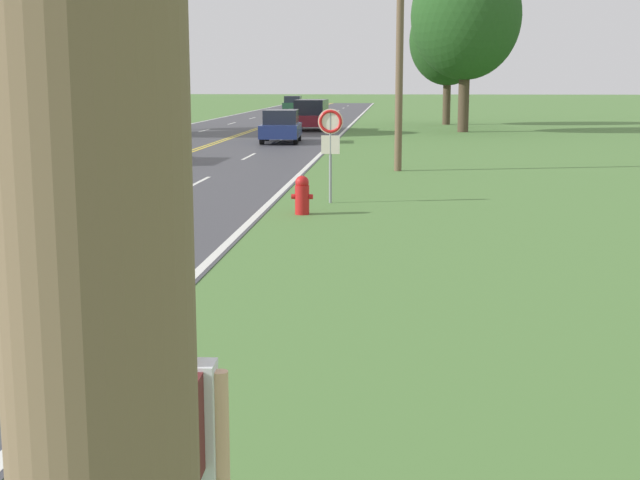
% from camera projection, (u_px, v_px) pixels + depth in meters
% --- Properties ---
extents(hitchhiker_person, '(0.59, 0.42, 1.72)m').
position_uv_depth(hitchhiker_person, '(173.00, 438.00, 4.66)').
color(hitchhiker_person, '#38476B').
rests_on(hitchhiker_person, ground).
extents(fire_hydrant, '(0.47, 0.31, 0.86)m').
position_uv_depth(fire_hydrant, '(302.00, 195.00, 19.56)').
color(fire_hydrant, red).
rests_on(fire_hydrant, ground).
extents(traffic_sign, '(0.60, 0.10, 2.25)m').
position_uv_depth(traffic_sign, '(330.00, 133.00, 21.17)').
color(traffic_sign, gray).
rests_on(traffic_sign, ground).
extents(utility_pole_midground, '(1.80, 0.24, 9.47)m').
position_uv_depth(utility_pole_midground, '(400.00, 17.00, 28.28)').
color(utility_pole_midground, brown).
rests_on(utility_pole_midground, ground).
extents(tree_left_verge, '(6.98, 6.98, 9.79)m').
position_uv_depth(tree_left_verge, '(87.00, 26.00, 46.85)').
color(tree_left_verge, brown).
rests_on(tree_left_verge, ground).
extents(tree_behind_sign, '(5.15, 5.15, 8.53)m').
position_uv_depth(tree_behind_sign, '(448.00, 41.00, 59.13)').
color(tree_behind_sign, '#473828').
rests_on(tree_behind_sign, ground).
extents(tree_mid_treeline, '(6.23, 6.23, 10.12)m').
position_uv_depth(tree_mid_treeline, '(466.00, 16.00, 50.22)').
color(tree_mid_treeline, '#473828').
rests_on(tree_mid_treeline, ground).
extents(tree_right_cluster, '(4.07, 4.07, 7.81)m').
position_uv_depth(tree_right_cluster, '(113.00, 37.00, 52.07)').
color(tree_right_cluster, brown).
rests_on(tree_right_cluster, ground).
extents(car_red_van_approaching, '(1.94, 4.89, 1.84)m').
position_uv_depth(car_red_van_approaching, '(109.00, 137.00, 31.76)').
color(car_red_van_approaching, black).
rests_on(car_red_van_approaching, ground).
extents(car_dark_blue_sedan_mid_near, '(1.96, 4.14, 1.55)m').
position_uv_depth(car_dark_blue_sedan_mid_near, '(281.00, 126.00, 42.23)').
color(car_dark_blue_sedan_mid_near, black).
rests_on(car_dark_blue_sedan_mid_near, ground).
extents(car_maroon_van_mid_far, '(2.07, 4.64, 1.81)m').
position_uv_depth(car_maroon_van_mid_far, '(312.00, 114.00, 52.98)').
color(car_maroon_van_mid_far, black).
rests_on(car_maroon_van_mid_far, ground).
extents(car_dark_green_sedan_receding, '(1.78, 3.95, 1.48)m').
position_uv_depth(car_dark_green_sedan_receding, '(293.00, 103.00, 85.93)').
color(car_dark_green_sedan_receding, black).
rests_on(car_dark_green_sedan_receding, ground).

